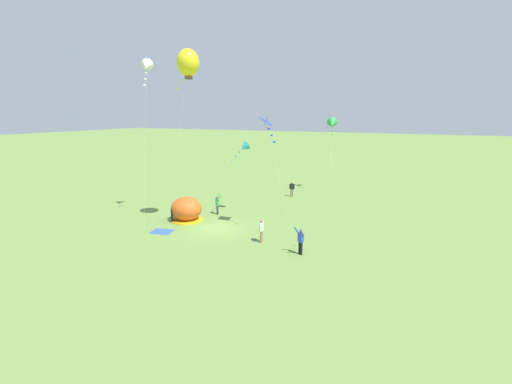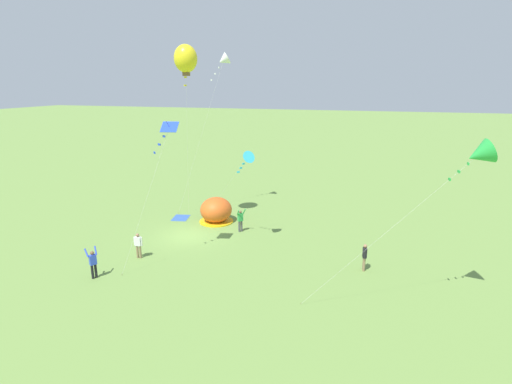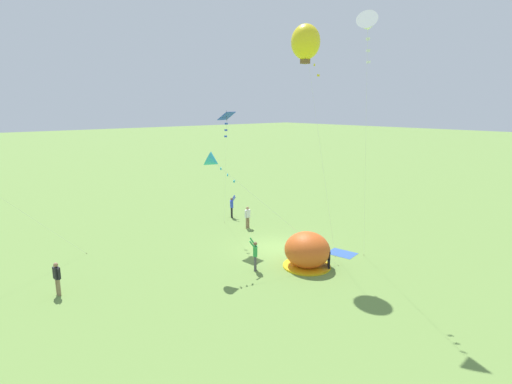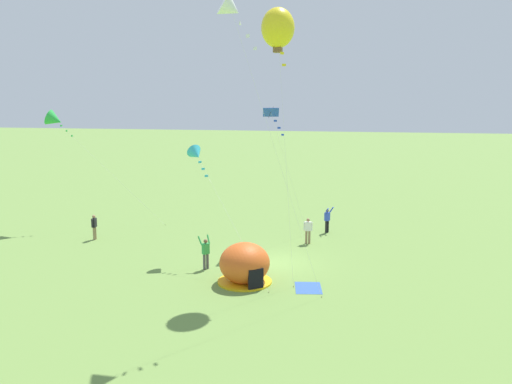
# 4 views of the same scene
# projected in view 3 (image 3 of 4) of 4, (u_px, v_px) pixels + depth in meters

# --- Properties ---
(ground_plane) EXTENTS (300.00, 300.00, 0.00)m
(ground_plane) POSITION_uv_depth(u_px,v_px,m) (275.00, 247.00, 26.69)
(ground_plane) COLOR olive
(popup_tent) EXTENTS (2.81, 2.81, 2.10)m
(popup_tent) POSITION_uv_depth(u_px,v_px,m) (307.00, 251.00, 23.30)
(popup_tent) COLOR #D8591E
(popup_tent) RESTS_ON ground
(picnic_blanket) EXTENTS (1.93, 1.61, 0.01)m
(picnic_blanket) POSITION_uv_depth(u_px,v_px,m) (342.00, 253.00, 25.60)
(picnic_blanket) COLOR #3359A5
(picnic_blanket) RESTS_ON ground
(person_near_tent) EXTENTS (0.59, 0.29, 1.72)m
(person_near_tent) POSITION_uv_depth(u_px,v_px,m) (57.00, 277.00, 19.77)
(person_near_tent) COLOR #8C7251
(person_near_tent) RESTS_ON ground
(person_with_toddler) EXTENTS (0.29, 0.59, 1.72)m
(person_with_toddler) POSITION_uv_depth(u_px,v_px,m) (248.00, 216.00, 30.69)
(person_with_toddler) COLOR #8C7251
(person_with_toddler) RESTS_ON ground
(person_far_back) EXTENTS (0.72, 0.66, 1.89)m
(person_far_back) POSITION_uv_depth(u_px,v_px,m) (232.00, 206.00, 33.68)
(person_far_back) COLOR black
(person_far_back) RESTS_ON ground
(person_arms_raised) EXTENTS (0.71, 0.69, 1.89)m
(person_arms_raised) POSITION_uv_depth(u_px,v_px,m) (255.00, 254.00, 22.76)
(person_arms_raised) COLOR #4C4C51
(person_arms_raised) RESTS_ON ground
(kite_cyan) EXTENTS (5.56, 6.15, 6.77)m
(kite_cyan) POSITION_uv_depth(u_px,v_px,m) (213.00, 161.00, 22.48)
(kite_cyan) COLOR silver
(kite_cyan) RESTS_ON ground
(kite_yellow) EXTENTS (2.67, 2.11, 13.86)m
(kite_yellow) POSITION_uv_depth(u_px,v_px,m) (306.00, 42.00, 22.92)
(kite_yellow) COLOR silver
(kite_yellow) RESTS_ON ground
(kite_white) EXTENTS (2.69, 4.57, 13.62)m
(kite_white) POSITION_uv_depth(u_px,v_px,m) (368.00, 25.00, 18.67)
(kite_white) COLOR silver
(kite_white) RESTS_ON ground
(kite_blue) EXTENTS (3.73, 2.60, 8.97)m
(kite_blue) POSITION_uv_depth(u_px,v_px,m) (226.00, 120.00, 27.23)
(kite_blue) COLOR silver
(kite_blue) RESTS_ON ground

